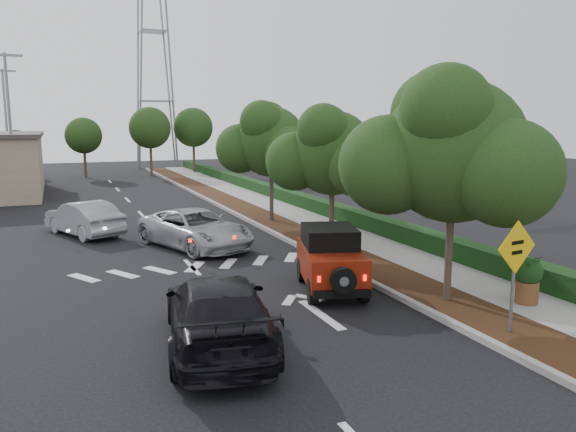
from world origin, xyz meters
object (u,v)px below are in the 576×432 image
black_suv_oncoming (218,312)px  speed_hump_sign (515,261)px  silver_suv_ahead (195,229)px  red_jeep (330,258)px

black_suv_oncoming → speed_hump_sign: (6.40, -2.10, 1.02)m
speed_hump_sign → silver_suv_ahead: bearing=103.8°
silver_suv_ahead → speed_hump_sign: bearing=-89.8°
silver_suv_ahead → black_suv_oncoming: 10.11m
silver_suv_ahead → black_suv_oncoming: black_suv_oncoming is taller
red_jeep → silver_suv_ahead: 7.45m
black_suv_oncoming → speed_hump_sign: 6.81m
speed_hump_sign → black_suv_oncoming: bearing=154.9°
red_jeep → speed_hump_sign: size_ratio=1.47×
silver_suv_ahead → speed_hump_sign: (4.56, -12.04, 1.06)m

